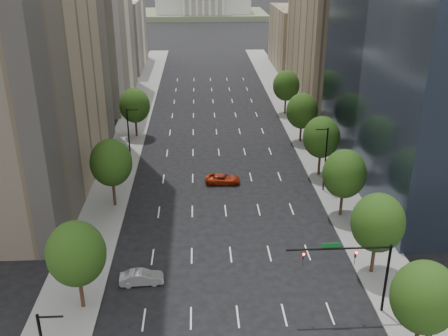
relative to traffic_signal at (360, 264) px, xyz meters
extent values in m
cube|color=slate|center=(-26.03, 30.00, -5.10)|extent=(6.00, 200.00, 0.15)
cube|color=slate|center=(4.97, 30.00, -5.10)|extent=(6.00, 200.00, 0.15)
cube|color=beige|center=(-35.53, 73.00, 12.33)|extent=(14.00, 30.00, 35.00)
cube|color=beige|center=(-35.53, 106.00, 3.83)|extent=(14.00, 26.00, 18.00)
cube|color=#8C7759|center=(14.47, 70.00, 9.83)|extent=(14.00, 30.00, 30.00)
cube|color=#8C7759|center=(14.47, 103.00, 2.83)|extent=(14.00, 26.00, 16.00)
cylinder|color=#382316|center=(3.47, -5.00, -3.30)|extent=(0.36, 0.36, 3.75)
ellipsoid|color=#1C3B10|center=(3.47, -5.00, 0.23)|extent=(5.20, 5.20, 5.98)
cylinder|color=#382316|center=(3.47, 6.00, -3.17)|extent=(0.36, 0.36, 4.00)
ellipsoid|color=#1C3B10|center=(3.47, 6.00, 0.59)|extent=(5.20, 5.20, 5.98)
cylinder|color=#382316|center=(3.47, 18.00, -3.22)|extent=(0.36, 0.36, 3.90)
ellipsoid|color=#1C3B10|center=(3.47, 18.00, 0.44)|extent=(5.20, 5.20, 5.98)
cylinder|color=#382316|center=(3.47, 30.00, -3.12)|extent=(0.36, 0.36, 4.10)
ellipsoid|color=#1C3B10|center=(3.47, 30.00, 0.73)|extent=(5.20, 5.20, 5.98)
cylinder|color=#382316|center=(3.47, 44.00, -3.27)|extent=(0.36, 0.36, 3.80)
ellipsoid|color=#1C3B10|center=(3.47, 44.00, 0.30)|extent=(5.20, 5.20, 5.98)
cylinder|color=#382316|center=(3.47, 60.00, -3.17)|extent=(0.36, 0.36, 4.00)
ellipsoid|color=#1C3B10|center=(3.47, 60.00, 0.59)|extent=(5.20, 5.20, 5.98)
cylinder|color=#382316|center=(-24.53, 2.00, -3.17)|extent=(0.36, 0.36, 4.00)
ellipsoid|color=#1C3B10|center=(-24.53, 2.00, 0.59)|extent=(5.20, 5.20, 5.98)
cylinder|color=#382316|center=(-24.53, 22.00, -3.10)|extent=(0.36, 0.36, 4.15)
ellipsoid|color=#1C3B10|center=(-24.53, 22.00, 0.80)|extent=(5.20, 5.20, 5.98)
cylinder|color=#382316|center=(-24.53, 48.00, -3.20)|extent=(0.36, 0.36, 3.95)
ellipsoid|color=#1C3B10|center=(-24.53, 48.00, 0.52)|extent=(5.20, 5.20, 5.98)
cylinder|color=black|center=(2.97, 25.00, -0.67)|extent=(0.20, 0.20, 9.00)
cylinder|color=black|center=(2.17, 25.00, 3.63)|extent=(1.60, 0.14, 0.14)
cylinder|color=black|center=(-23.23, -10.00, 3.63)|extent=(1.60, 0.14, 0.14)
cylinder|color=black|center=(-24.03, 35.00, -0.67)|extent=(0.20, 0.20, 9.00)
cylinder|color=black|center=(-23.23, 35.00, 3.63)|extent=(1.60, 0.14, 0.14)
cylinder|color=black|center=(2.47, 0.00, -1.67)|extent=(0.24, 0.24, 7.00)
cylinder|color=black|center=(-2.03, 0.00, 1.63)|extent=(9.00, 0.18, 0.18)
imported|color=black|center=(-0.53, 0.00, 1.08)|extent=(0.18, 0.22, 1.10)
imported|color=black|center=(-5.03, 0.00, 1.08)|extent=(0.18, 0.22, 1.10)
sphere|color=#FF0C07|center=(-0.53, -0.18, 1.28)|extent=(0.20, 0.20, 0.20)
sphere|color=#FF0C07|center=(-5.03, -0.18, 1.28)|extent=(0.20, 0.20, 0.20)
cube|color=#0C591E|center=(-2.73, 0.00, 1.98)|extent=(1.60, 0.06, 0.45)
cube|color=#596647|center=(-10.53, 220.00, -3.92)|extent=(60.00, 40.00, 2.50)
ellipsoid|color=olive|center=(-150.53, 530.00, -38.42)|extent=(380.00, 342.00, 190.00)
ellipsoid|color=olive|center=(29.47, 570.00, -47.17)|extent=(440.00, 396.00, 240.00)
ellipsoid|color=olive|center=(199.47, 610.00, -40.17)|extent=(360.00, 324.00, 200.00)
imported|color=#9D9DA2|center=(-19.53, 5.36, -4.48)|extent=(4.33, 1.81, 1.39)
imported|color=#98210B|center=(-10.50, 28.07, -4.50)|extent=(4.96, 2.47, 1.35)
imported|color=black|center=(4.77, -4.44, -3.51)|extent=(0.77, 0.62, 1.85)
camera|label=1|loc=(-13.63, -36.08, 24.85)|focal=40.65mm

